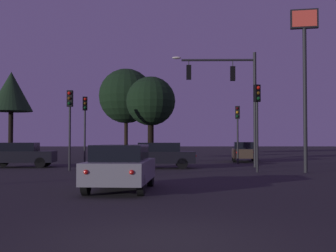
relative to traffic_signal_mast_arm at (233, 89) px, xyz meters
name	(u,v)px	position (x,y,z in m)	size (l,w,h in m)	color
ground_plane	(162,163)	(-4.42, 4.64, -4.87)	(168.00, 168.00, 0.00)	#262326
traffic_signal_mast_arm	(233,89)	(0.00, 0.00, 0.00)	(5.23, 0.45, 7.13)	#232326
traffic_light_corner_left	(85,117)	(-9.45, 1.76, -1.67)	(0.35, 0.38, 4.53)	#232326
traffic_light_corner_right	(238,123)	(0.93, 3.72, -1.97)	(0.36, 0.38, 4.07)	#232326
traffic_light_median	(257,110)	(0.59, -4.32, -1.64)	(0.37, 0.39, 4.57)	#232326
traffic_light_far_side	(70,114)	(-9.46, -2.93, -1.75)	(0.32, 0.36, 4.41)	#232326
car_nearside_lane	(121,167)	(-5.74, -12.50, -4.07)	(2.20, 4.36, 1.52)	gray
car_crossing_left	(157,155)	(-4.69, -1.07, -4.07)	(4.65, 1.82, 1.52)	black
car_crossing_right	(21,154)	(-13.08, 0.03, -4.08)	(4.18, 1.97, 1.52)	black
car_far_lane	(244,151)	(1.99, 7.06, -4.07)	(2.35, 4.76, 1.52)	#473828
store_sign_illuminated	(305,55)	(3.01, -4.61, 1.21)	(1.42, 0.53, 8.47)	#232326
tree_behind_sign	(11,92)	(-15.58, 5.51, 0.36)	(3.15, 3.15, 6.75)	black
tree_left_far	(126,96)	(-8.32, 20.94, 1.62)	(5.97, 5.97, 9.49)	black
tree_center_horizon	(151,102)	(-5.23, 5.46, -0.33)	(3.65, 3.65, 6.40)	black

